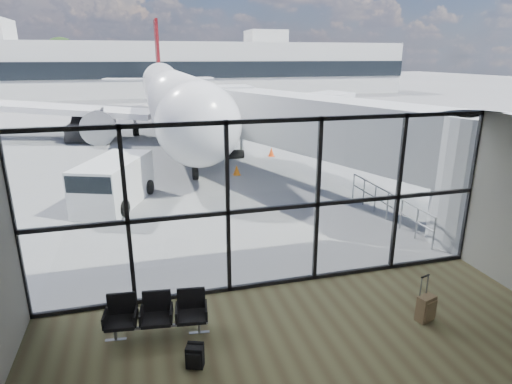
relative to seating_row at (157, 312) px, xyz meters
name	(u,v)px	position (x,y,z in m)	size (l,w,h in m)	color
ground	(168,111)	(3.11, 41.38, -0.54)	(220.00, 220.00, 0.00)	slate
lounge_shell	(370,285)	(3.11, -3.42, 2.11)	(12.02, 8.01, 4.51)	brown
glass_curtain_wall	(274,207)	(3.11, 1.38, 1.70)	(12.10, 0.12, 4.50)	white
jet_bridge	(333,133)	(8.01, 8.45, 2.22)	(8.00, 16.50, 4.33)	#A7AAAC
apron_railing	(388,202)	(8.71, 4.88, 0.18)	(0.06, 5.46, 1.11)	gray
far_terminal	(152,68)	(2.52, 63.35, 3.67)	(80.00, 12.20, 11.00)	#B8B8B3
tree_4	(24,61)	(-17.89, 73.38, 4.71)	(5.61, 5.61, 8.07)	#382619
tree_5	(62,57)	(-11.89, 73.38, 5.33)	(6.27, 6.27, 9.03)	#382619
seating_row	(157,312)	(0.00, 0.00, 0.00)	(2.21, 0.87, 0.98)	gray
backpack	(195,357)	(0.65, -1.31, -0.29)	(0.40, 0.40, 0.52)	black
suitcase	(426,308)	(6.04, -1.16, -0.20)	(0.47, 0.39, 1.13)	brown
airliner	(170,95)	(2.48, 27.00, 2.46)	(33.08, 38.24, 9.86)	silver
service_van	(113,182)	(-1.30, 9.39, 0.42)	(3.32, 4.70, 1.88)	silver
belt_loader	(80,130)	(-4.40, 25.50, 0.13)	(1.84, 4.37, 1.99)	black
traffic_cone_a	(129,172)	(-0.77, 13.71, -0.27)	(0.40, 0.40, 0.57)	red
traffic_cone_b	(237,170)	(4.65, 12.65, -0.29)	(0.38, 0.38, 0.54)	orange
traffic_cone_c	(271,152)	(7.69, 16.38, -0.28)	(0.39, 0.39, 0.55)	#FF480D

